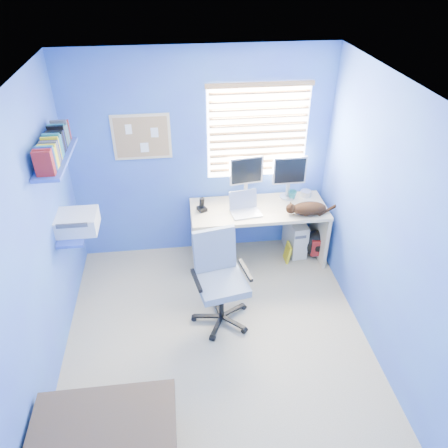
{
  "coord_description": "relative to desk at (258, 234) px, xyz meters",
  "views": [
    {
      "loc": [
        -0.3,
        -3.02,
        3.4
      ],
      "look_at": [
        0.15,
        0.65,
        0.95
      ],
      "focal_mm": 35.0,
      "sensor_mm": 36.0,
      "label": 1
    }
  ],
  "objects": [
    {
      "name": "drawer_boxes",
      "position": [
        -0.6,
        0.12,
        -0.1
      ],
      "size": [
        0.35,
        0.28,
        0.54
      ],
      "primitive_type": "cube",
      "color": "tan",
      "rests_on": "floor"
    },
    {
      "name": "wall_front",
      "position": [
        -0.64,
        -2.86,
        0.88
      ],
      "size": [
        3.0,
        0.01,
        2.5
      ],
      "primitive_type": "cube",
      "color": "blue",
      "rests_on": "ground"
    },
    {
      "name": "phone",
      "position": [
        -0.67,
        0.02,
        0.45
      ],
      "size": [
        0.13,
        0.14,
        0.17
      ],
      "primitive_type": "cube",
      "rotation": [
        0.0,
        0.0,
        0.4
      ],
      "color": "black",
      "rests_on": "desk"
    },
    {
      "name": "wall_right",
      "position": [
        0.86,
        -1.26,
        0.88
      ],
      "size": [
        0.01,
        3.2,
        2.5
      ],
      "primitive_type": "cube",
      "color": "blue",
      "rests_on": "ground"
    },
    {
      "name": "yellow_book",
      "position": [
        0.37,
        -0.09,
        -0.25
      ],
      "size": [
        0.03,
        0.17,
        0.24
      ],
      "primitive_type": "cube",
      "color": "yellow",
      "rests_on": "floor"
    },
    {
      "name": "wall_left",
      "position": [
        -2.14,
        -1.26,
        0.88
      ],
      "size": [
        0.01,
        3.2,
        2.5
      ],
      "primitive_type": "cube",
      "color": "blue",
      "rests_on": "ground"
    },
    {
      "name": "corkboard",
      "position": [
        -1.29,
        0.33,
        1.18
      ],
      "size": [
        0.64,
        0.02,
        0.52
      ],
      "color": "#D8BB81",
      "rests_on": "ground"
    },
    {
      "name": "mug",
      "position": [
        0.44,
        0.17,
        0.42
      ],
      "size": [
        0.1,
        0.09,
        0.1
      ],
      "primitive_type": "imported",
      "color": "#1C6A70",
      "rests_on": "desk"
    },
    {
      "name": "cat",
      "position": [
        0.54,
        -0.2,
        0.44
      ],
      "size": [
        0.41,
        0.22,
        0.14
      ],
      "primitive_type": "ellipsoid",
      "rotation": [
        0.0,
        0.0,
        -0.03
      ],
      "color": "black",
      "rests_on": "desk"
    },
    {
      "name": "monitor_left",
      "position": [
        -0.12,
        0.26,
        0.64
      ],
      "size": [
        0.41,
        0.17,
        0.54
      ],
      "primitive_type": "cube",
      "rotation": [
        0.0,
        0.0,
        0.14
      ],
      "color": "silver",
      "rests_on": "desk"
    },
    {
      "name": "tower_pc",
      "position": [
        0.51,
        0.11,
        -0.14
      ],
      "size": [
        0.22,
        0.45,
        0.45
      ],
      "primitive_type": "cube",
      "rotation": [
        0.0,
        0.0,
        0.08
      ],
      "color": "beige",
      "rests_on": "floor"
    },
    {
      "name": "office_chair",
      "position": [
        -0.57,
        -0.96,
        0.0
      ],
      "size": [
        0.68,
        0.68,
        1.0
      ],
      "color": "black",
      "rests_on": "floor"
    },
    {
      "name": "ceiling",
      "position": [
        -0.64,
        -1.26,
        2.13
      ],
      "size": [
        3.0,
        3.2,
        0.0
      ],
      "primitive_type": "cube",
      "color": "white",
      "rests_on": "wall_back"
    },
    {
      "name": "floor",
      "position": [
        -0.64,
        -1.26,
        -0.37
      ],
      "size": [
        3.0,
        3.2,
        0.0
      ],
      "primitive_type": "cube",
      "color": "#C5B68D",
      "rests_on": "ground"
    },
    {
      "name": "window_blinds",
      "position": [
        0.01,
        0.31,
        1.18
      ],
      "size": [
        1.15,
        0.05,
        1.1
      ],
      "color": "white",
      "rests_on": "ground"
    },
    {
      "name": "desk",
      "position": [
        0.0,
        0.0,
        0.0
      ],
      "size": [
        1.59,
        0.65,
        0.74
      ],
      "primitive_type": "cube",
      "color": "#D8BB81",
      "rests_on": "floor"
    },
    {
      "name": "backpack",
      "position": [
        0.75,
        -0.04,
        -0.18
      ],
      "size": [
        0.34,
        0.26,
        0.38
      ],
      "primitive_type": "ellipsoid",
      "rotation": [
        0.0,
        0.0,
        -0.05
      ],
      "color": "black",
      "rests_on": "floor"
    },
    {
      "name": "laptop",
      "position": [
        -0.17,
        -0.11,
        0.48
      ],
      "size": [
        0.36,
        0.3,
        0.22
      ],
      "primitive_type": "cube",
      "rotation": [
        0.0,
        0.0,
        0.14
      ],
      "color": "silver",
      "rests_on": "desk"
    },
    {
      "name": "wall_shelves",
      "position": [
        -1.99,
        -0.51,
        1.06
      ],
      "size": [
        0.42,
        0.9,
        1.05
      ],
      "color": "#304BBB",
      "rests_on": "ground"
    },
    {
      "name": "wall_back",
      "position": [
        -0.64,
        0.34,
        0.88
      ],
      "size": [
        3.0,
        0.01,
        2.5
      ],
      "primitive_type": "cube",
      "color": "blue",
      "rests_on": "ground"
    },
    {
      "name": "monitor_right",
      "position": [
        0.39,
        0.2,
        0.64
      ],
      "size": [
        0.4,
        0.13,
        0.54
      ],
      "primitive_type": "cube",
      "rotation": [
        0.0,
        0.0,
        0.02
      ],
      "color": "silver",
      "rests_on": "desk"
    },
    {
      "name": "cd_spindle",
      "position": [
        0.62,
        0.21,
        0.41
      ],
      "size": [
        0.13,
        0.13,
        0.07
      ],
      "primitive_type": "cylinder",
      "color": "silver",
      "rests_on": "desk"
    }
  ]
}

